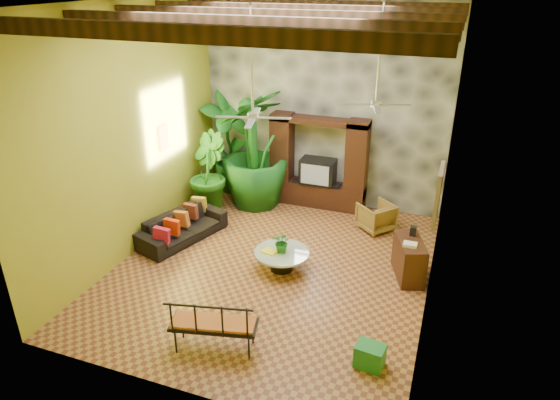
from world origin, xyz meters
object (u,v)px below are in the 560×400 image
at_px(coffee_table, 282,258).
at_px(tall_plant_c, 255,149).
at_px(ceiling_fan_front, 253,105).
at_px(green_bin, 370,356).
at_px(entertainment_center, 318,169).
at_px(sofa, 182,227).
at_px(tall_plant_a, 229,143).
at_px(iron_bench, 211,323).
at_px(wicker_armchair, 376,217).
at_px(ceiling_fan_back, 377,93).
at_px(tall_plant_b, 207,173).
at_px(side_console, 409,259).

bearing_deg(coffee_table, tall_plant_c, 122.08).
distance_m(ceiling_fan_front, green_bin, 4.43).
xyz_separation_m(entertainment_center, coffee_table, (0.19, -3.15, -0.71)).
height_order(ceiling_fan_front, sofa, ceiling_fan_front).
distance_m(tall_plant_a, iron_bench, 6.30).
relative_size(sofa, wicker_armchair, 2.89).
bearing_deg(ceiling_fan_back, tall_plant_c, 154.65).
bearing_deg(tall_plant_b, iron_bench, -61.87).
bearing_deg(coffee_table, tall_plant_b, 143.76).
distance_m(coffee_table, side_console, 2.47).
relative_size(wicker_armchair, coffee_table, 0.65).
distance_m(wicker_armchair, green_bin, 4.46).
xyz_separation_m(ceiling_fan_front, tall_plant_b, (-2.24, 2.32, -2.42)).
relative_size(entertainment_center, iron_bench, 1.68).
height_order(sofa, tall_plant_c, tall_plant_c).
relative_size(entertainment_center, tall_plant_c, 0.82).
xyz_separation_m(wicker_armchair, coffee_table, (-1.45, -2.33, -0.07)).
bearing_deg(wicker_armchair, green_bin, 50.11).
xyz_separation_m(tall_plant_c, side_console, (4.07, -2.08, -1.07)).
bearing_deg(tall_plant_a, wicker_armchair, -11.55).
xyz_separation_m(ceiling_fan_front, tall_plant_c, (-1.29, 3.06, -1.93)).
bearing_deg(iron_bench, tall_plant_a, 99.52).
relative_size(ceiling_fan_back, sofa, 0.90).
bearing_deg(coffee_table, side_console, 14.04).
bearing_deg(ceiling_fan_front, ceiling_fan_back, 41.63).
relative_size(ceiling_fan_back, tall_plant_b, 0.94).
height_order(wicker_armchair, side_console, side_console).
bearing_deg(side_console, coffee_table, 174.24).
relative_size(tall_plant_b, side_console, 2.00).
height_order(ceiling_fan_front, coffee_table, ceiling_fan_front).
distance_m(ceiling_fan_front, side_console, 4.21).
distance_m(ceiling_fan_back, iron_bench, 5.03).
relative_size(wicker_armchair, green_bin, 1.67).
relative_size(ceiling_fan_back, tall_plant_a, 0.69).
xyz_separation_m(sofa, iron_bench, (2.28, -3.00, 0.25)).
height_order(iron_bench, side_console, iron_bench).
distance_m(sofa, tall_plant_c, 2.68).
distance_m(wicker_armchair, tall_plant_a, 4.28).
bearing_deg(tall_plant_b, ceiling_fan_front, -45.92).
bearing_deg(tall_plant_c, coffee_table, -57.92).
height_order(entertainment_center, wicker_armchair, entertainment_center).
relative_size(wicker_armchair, iron_bench, 0.50).
distance_m(ceiling_fan_back, tall_plant_c, 3.93).
height_order(tall_plant_c, coffee_table, tall_plant_c).
height_order(wicker_armchair, tall_plant_c, tall_plant_c).
distance_m(sofa, tall_plant_a, 2.96).
relative_size(entertainment_center, sofa, 1.17).
bearing_deg(green_bin, iron_bench, -167.48).
relative_size(coffee_table, green_bin, 2.56).
bearing_deg(iron_bench, tall_plant_c, 92.39).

